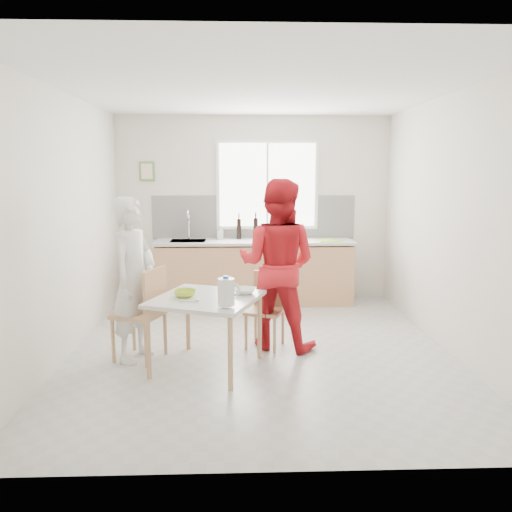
% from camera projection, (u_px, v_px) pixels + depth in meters
% --- Properties ---
extents(ground, '(4.50, 4.50, 0.00)m').
position_uv_depth(ground, '(260.00, 349.00, 5.40)').
color(ground, '#B7B7B2').
rests_on(ground, ground).
extents(room_shell, '(4.50, 4.50, 4.50)m').
position_uv_depth(room_shell, '(260.00, 196.00, 5.12)').
color(room_shell, silver).
rests_on(room_shell, ground).
extents(window, '(1.50, 0.06, 1.30)m').
position_uv_depth(window, '(267.00, 185.00, 7.32)').
color(window, white).
rests_on(window, room_shell).
extents(backsplash, '(3.00, 0.02, 0.65)m').
position_uv_depth(backsplash, '(254.00, 217.00, 7.40)').
color(backsplash, white).
rests_on(backsplash, room_shell).
extents(picture_frame, '(0.22, 0.03, 0.28)m').
position_uv_depth(picture_frame, '(147.00, 171.00, 7.23)').
color(picture_frame, '#5E8C3F').
rests_on(picture_frame, room_shell).
extents(kitchen_counter, '(2.84, 0.64, 1.37)m').
position_uv_depth(kitchen_counter, '(254.00, 274.00, 7.25)').
color(kitchen_counter, tan).
rests_on(kitchen_counter, ground).
extents(dining_table, '(1.19, 1.19, 0.71)m').
position_uv_depth(dining_table, '(206.00, 305.00, 4.78)').
color(dining_table, silver).
rests_on(dining_table, ground).
extents(chair_left, '(0.57, 0.57, 0.95)m').
position_uv_depth(chair_left, '(145.00, 310.00, 5.01)').
color(chair_left, tan).
rests_on(chair_left, ground).
extents(chair_far, '(0.48, 0.48, 0.81)m').
position_uv_depth(chair_far, '(266.00, 306.00, 5.45)').
color(chair_far, tan).
rests_on(chair_far, ground).
extents(person_white, '(0.58, 0.70, 1.65)m').
position_uv_depth(person_white, '(134.00, 279.00, 4.99)').
color(person_white, white).
rests_on(person_white, ground).
extents(person_red, '(1.07, 0.96, 1.82)m').
position_uv_depth(person_red, '(277.00, 265.00, 5.33)').
color(person_red, red).
rests_on(person_red, ground).
extents(bowl_green, '(0.27, 0.27, 0.07)m').
position_uv_depth(bowl_green, '(185.00, 293.00, 4.77)').
color(bowl_green, '#AED230').
rests_on(bowl_green, dining_table).
extents(bowl_white, '(0.28, 0.28, 0.05)m').
position_uv_depth(bowl_white, '(245.00, 291.00, 4.90)').
color(bowl_white, white).
rests_on(bowl_white, dining_table).
extents(milk_jug, '(0.21, 0.15, 0.27)m').
position_uv_depth(milk_jug, '(227.00, 292.00, 4.38)').
color(milk_jug, white).
rests_on(milk_jug, dining_table).
extents(green_box, '(0.13, 0.13, 0.09)m').
position_uv_depth(green_box, '(227.00, 287.00, 4.99)').
color(green_box, '#7AB62A').
rests_on(green_box, dining_table).
extents(spoon, '(0.16, 0.01, 0.01)m').
position_uv_depth(spoon, '(188.00, 301.00, 4.58)').
color(spoon, '#A5A5AA').
rests_on(spoon, dining_table).
extents(cutting_board, '(0.40, 0.33, 0.01)m').
position_uv_depth(cutting_board, '(328.00, 241.00, 7.10)').
color(cutting_board, '#89C72D').
rests_on(cutting_board, kitchen_counter).
extents(wine_bottle_a, '(0.07, 0.07, 0.32)m').
position_uv_depth(wine_bottle_a, '(256.00, 229.00, 7.19)').
color(wine_bottle_a, black).
rests_on(wine_bottle_a, kitchen_counter).
extents(wine_bottle_b, '(0.07, 0.07, 0.30)m').
position_uv_depth(wine_bottle_b, '(239.00, 229.00, 7.28)').
color(wine_bottle_b, black).
rests_on(wine_bottle_b, kitchen_counter).
extents(jar_amber, '(0.06, 0.06, 0.16)m').
position_uv_depth(jar_amber, '(268.00, 234.00, 7.24)').
color(jar_amber, olive).
rests_on(jar_amber, kitchen_counter).
extents(soap_bottle, '(0.10, 0.10, 0.20)m').
position_uv_depth(soap_bottle, '(220.00, 232.00, 7.29)').
color(soap_bottle, '#999999').
rests_on(soap_bottle, kitchen_counter).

